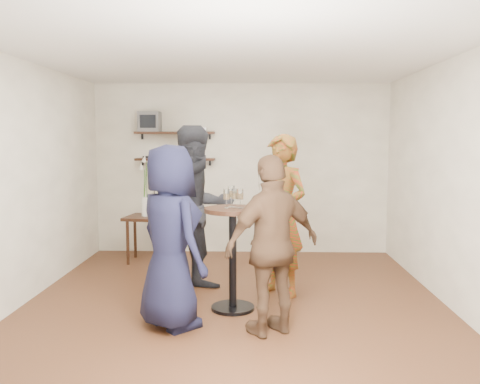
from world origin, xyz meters
The scene contains 18 objects.
room centered at (0.00, 0.00, 1.30)m, with size 4.58×5.08×2.68m.
shelf_upper centered at (-1.00, 2.38, 1.85)m, with size 1.20×0.25×0.04m, color black.
shelf_lower centered at (-1.00, 2.38, 1.45)m, with size 1.20×0.25×0.04m, color black.
crt_monitor centered at (-1.38, 2.38, 2.02)m, with size 0.32×0.30×0.30m, color #59595B.
dvd_deck centered at (-0.71, 2.38, 1.90)m, with size 0.40×0.24×0.06m, color silver.
radio centered at (-0.86, 2.38, 1.52)m, with size 0.22×0.10×0.10m, color black.
power_strip centered at (-1.36, 2.42, 1.48)m, with size 0.30×0.05×0.03m, color black.
side_table centered at (-1.35, 1.85, 0.55)m, with size 0.63×0.63×0.66m.
vase_lilies centered at (-1.35, 1.84, 0.94)m, with size 0.19×0.19×0.89m.
drinks_table centered at (-0.01, -0.20, 0.68)m, with size 0.58×0.58×1.06m.
wine_glass_fl centered at (-0.07, -0.23, 1.19)m, with size 0.06×0.06×0.19m.
wine_glass_fr centered at (0.07, -0.23, 1.20)m, with size 0.07×0.07×0.20m.
wine_glass_bl centered at (-0.03, -0.14, 1.21)m, with size 0.07×0.07×0.22m.
wine_glass_br centered at (0.01, -0.19, 1.19)m, with size 0.06×0.06×0.19m.
person_plaid centered at (0.51, 0.33, 0.91)m, with size 0.66×0.43×1.81m, color red.
person_dark centered at (-0.44, 0.41, 0.96)m, with size 0.93×0.72×1.91m, color black.
person_navy centered at (-0.57, -0.70, 0.86)m, with size 0.84×0.54×1.71m, color black.
person_brown centered at (0.38, -0.84, 0.81)m, with size 0.95×0.40×1.62m, color #4A3120.
Camera 1 is at (0.22, -5.31, 1.76)m, focal length 38.00 mm.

